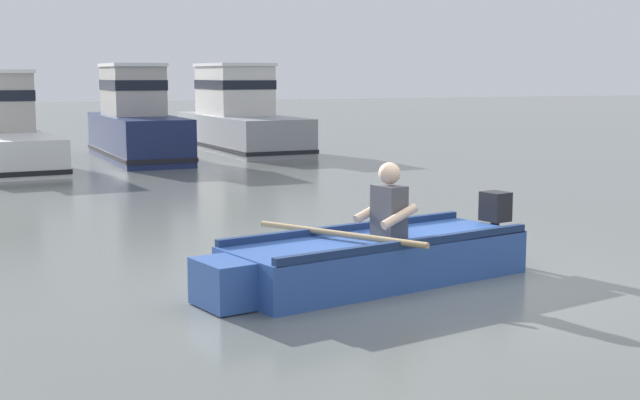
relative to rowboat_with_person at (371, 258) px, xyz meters
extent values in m
plane|color=slate|center=(0.45, -0.07, -0.25)|extent=(120.00, 120.00, 0.00)
cube|color=#2D519E|center=(0.07, 0.02, -0.03)|extent=(3.27, 1.76, 0.44)
cube|color=#2D519E|center=(-1.62, -0.37, -0.03)|extent=(0.53, 0.68, 0.42)
cube|color=navy|center=(0.18, -0.48, 0.22)|extent=(2.98, 0.76, 0.08)
cube|color=navy|center=(-0.05, 0.51, 0.22)|extent=(2.98, 0.76, 0.08)
cube|color=#3C62B2|center=(0.17, 0.04, 0.15)|extent=(0.50, 1.05, 0.06)
cylinder|color=black|center=(1.68, 0.38, 0.02)|extent=(0.12, 0.12, 0.54)
cube|color=black|center=(1.68, 0.38, 0.37)|extent=(0.30, 0.33, 0.32)
cube|color=#4C4C51|center=(0.22, 0.05, 0.45)|extent=(0.29, 0.38, 0.52)
sphere|color=beige|center=(0.22, 0.05, 0.83)|extent=(0.22, 0.22, 0.22)
cylinder|color=beige|center=(0.22, -0.18, 0.43)|extent=(0.43, 0.18, 0.23)
cylinder|color=beige|center=(0.12, 0.25, 0.43)|extent=(0.43, 0.18, 0.23)
cylinder|color=tan|center=(-0.31, 0.08, 0.25)|extent=(1.08, 1.75, 0.06)
cube|color=white|center=(-2.97, 13.44, 0.13)|extent=(2.42, 6.79, 0.77)
cube|color=black|center=(-2.97, 13.44, -0.12)|extent=(2.47, 6.84, 0.10)
cube|color=#19234C|center=(0.17, 13.53, 0.28)|extent=(1.71, 4.89, 1.06)
cube|color=black|center=(0.17, 13.53, -0.07)|extent=(1.75, 4.93, 0.10)
cube|color=#B2ADA3|center=(0.15, 13.97, 1.39)|extent=(1.27, 2.07, 1.16)
cube|color=black|center=(0.15, 13.97, 1.54)|extent=(1.31, 2.10, 0.24)
cube|color=white|center=(0.15, 13.97, 2.01)|extent=(1.34, 2.18, 0.08)
cube|color=gray|center=(3.22, 15.08, 0.23)|extent=(2.22, 5.83, 0.95)
cube|color=black|center=(3.22, 15.08, -0.08)|extent=(2.26, 5.87, 0.10)
cube|color=silver|center=(3.19, 15.59, 1.35)|extent=(1.60, 2.49, 1.30)
cube|color=black|center=(3.19, 15.59, 1.52)|extent=(1.63, 2.52, 0.24)
cube|color=white|center=(3.19, 15.59, 2.04)|extent=(1.68, 2.61, 0.08)
camera|label=1|loc=(-3.67, -7.79, 1.81)|focal=49.74mm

